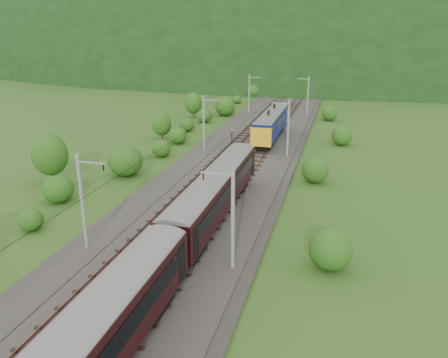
# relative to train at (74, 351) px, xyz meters

# --- Properties ---
(ground) EXTENTS (600.00, 600.00, 0.00)m
(ground) POSITION_rel_train_xyz_m (-2.40, 14.44, -3.60)
(ground) COLOR #2D591B
(ground) RESTS_ON ground
(railbed) EXTENTS (14.00, 220.00, 0.30)m
(railbed) POSITION_rel_train_xyz_m (-2.40, 24.44, -3.45)
(railbed) COLOR #38332D
(railbed) RESTS_ON ground
(track_left) EXTENTS (2.40, 220.00, 0.27)m
(track_left) POSITION_rel_train_xyz_m (-4.80, 24.44, -3.23)
(track_left) COLOR brown
(track_left) RESTS_ON railbed
(track_right) EXTENTS (2.40, 220.00, 0.27)m
(track_right) POSITION_rel_train_xyz_m (-0.00, 24.44, -3.23)
(track_right) COLOR brown
(track_right) RESTS_ON railbed
(catenary_left) EXTENTS (2.54, 192.28, 8.00)m
(catenary_left) POSITION_rel_train_xyz_m (-8.52, 46.44, 0.90)
(catenary_left) COLOR gray
(catenary_left) RESTS_ON railbed
(catenary_right) EXTENTS (2.54, 192.28, 8.00)m
(catenary_right) POSITION_rel_train_xyz_m (3.72, 46.44, 0.90)
(catenary_right) COLOR gray
(catenary_right) RESTS_ON railbed
(overhead_wires) EXTENTS (4.83, 198.00, 0.03)m
(overhead_wires) POSITION_rel_train_xyz_m (-2.40, 24.44, 3.50)
(overhead_wires) COLOR black
(overhead_wires) RESTS_ON ground
(mountain_main) EXTENTS (504.00, 360.00, 244.00)m
(mountain_main) POSITION_rel_train_xyz_m (-2.40, 274.44, -3.60)
(mountain_main) COLOR #153311
(mountain_main) RESTS_ON ground
(mountain_ridge) EXTENTS (336.00, 280.00, 132.00)m
(mountain_ridge) POSITION_rel_train_xyz_m (-122.40, 314.44, -3.60)
(mountain_ridge) COLOR #153311
(mountain_ridge) RESTS_ON ground
(train) EXTENTS (3.05, 121.97, 5.31)m
(train) POSITION_rel_train_xyz_m (0.00, 0.00, 0.00)
(train) COLOR black
(train) RESTS_ON ground
(hazard_post_near) EXTENTS (0.14, 0.14, 1.32)m
(hazard_post_near) POSITION_rel_train_xyz_m (-2.90, 77.37, -2.64)
(hazard_post_near) COLOR red
(hazard_post_near) RESTS_ON railbed
(hazard_post_far) EXTENTS (0.15, 0.15, 1.38)m
(hazard_post_far) POSITION_rel_train_xyz_m (-1.73, 81.84, -2.61)
(hazard_post_far) COLOR red
(hazard_post_far) RESTS_ON railbed
(signal) EXTENTS (0.25, 0.25, 2.25)m
(signal) POSITION_rel_train_xyz_m (-5.46, 51.01, -1.98)
(signal) COLOR black
(signal) RESTS_ON railbed
(vegetation_left) EXTENTS (13.98, 149.78, 6.07)m
(vegetation_left) POSITION_rel_train_xyz_m (-16.30, 32.00, -1.31)
(vegetation_left) COLOR #255015
(vegetation_left) RESTS_ON ground
(vegetation_right) EXTENTS (6.35, 105.31, 2.96)m
(vegetation_right) POSITION_rel_train_xyz_m (9.56, 36.45, -2.23)
(vegetation_right) COLOR #255015
(vegetation_right) RESTS_ON ground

